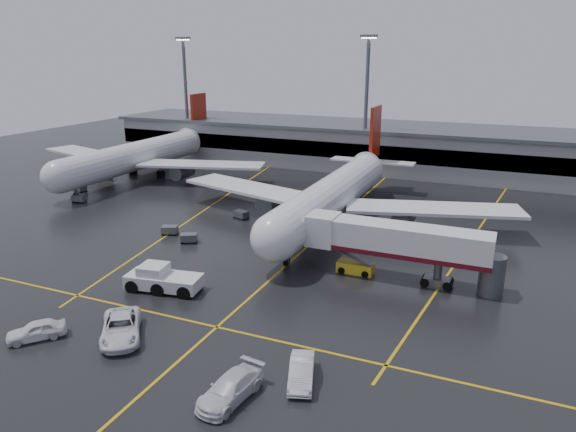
% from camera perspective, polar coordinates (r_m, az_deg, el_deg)
% --- Properties ---
extents(ground, '(220.00, 220.00, 0.00)m').
position_cam_1_polar(ground, '(64.66, 2.33, -3.11)').
color(ground, black).
rests_on(ground, ground).
extents(apron_line_centre, '(0.25, 90.00, 0.02)m').
position_cam_1_polar(apron_line_centre, '(64.65, 2.33, -3.10)').
color(apron_line_centre, gold).
rests_on(apron_line_centre, ground).
extents(apron_line_stop, '(60.00, 0.25, 0.02)m').
position_cam_1_polar(apron_line_stop, '(46.60, -7.67, -11.76)').
color(apron_line_stop, gold).
rests_on(apron_line_stop, ground).
extents(apron_line_left, '(9.99, 69.35, 0.02)m').
position_cam_1_polar(apron_line_left, '(81.71, -8.29, 1.10)').
color(apron_line_left, gold).
rests_on(apron_line_left, ground).
extents(apron_line_right, '(7.57, 69.64, 0.02)m').
position_cam_1_polar(apron_line_right, '(70.43, 19.18, -2.35)').
color(apron_line_right, gold).
rests_on(apron_line_right, ground).
extents(terminal, '(122.00, 19.00, 8.60)m').
position_cam_1_polar(terminal, '(108.32, 11.61, 7.25)').
color(terminal, gray).
rests_on(terminal, ground).
extents(light_mast_left, '(3.00, 1.20, 25.45)m').
position_cam_1_polar(light_mast_left, '(119.28, -10.94, 13.10)').
color(light_mast_left, '#595B60').
rests_on(light_mast_left, ground).
extents(light_mast_mid, '(3.00, 1.20, 25.45)m').
position_cam_1_polar(light_mast_mid, '(102.48, 8.44, 12.59)').
color(light_mast_mid, '#595B60').
rests_on(light_mast_mid, ground).
extents(main_airliner, '(48.80, 45.60, 14.10)m').
position_cam_1_polar(main_airliner, '(72.12, 5.15, 2.50)').
color(main_airliner, silver).
rests_on(main_airliner, ground).
extents(second_airliner, '(48.80, 45.60, 14.10)m').
position_cam_1_polar(second_airliner, '(102.54, -15.56, 6.36)').
color(second_airliner, silver).
rests_on(second_airliner, ground).
extents(jet_bridge, '(19.90, 3.40, 6.05)m').
position_cam_1_polar(jet_bridge, '(54.81, 11.76, -2.91)').
color(jet_bridge, silver).
rests_on(jet_bridge, ground).
extents(pushback_tractor, '(7.76, 4.20, 2.64)m').
position_cam_1_polar(pushback_tractor, '(53.90, -13.40, -6.68)').
color(pushback_tractor, silver).
rests_on(pushback_tractor, ground).
extents(belt_loader, '(3.87, 1.86, 2.43)m').
position_cam_1_polar(belt_loader, '(56.93, 7.27, -5.50)').
color(belt_loader, yellow).
rests_on(belt_loader, ground).
extents(service_van_a, '(6.33, 7.05, 1.82)m').
position_cam_1_polar(service_van_a, '(46.34, -17.52, -11.38)').
color(service_van_a, white).
rests_on(service_van_a, ground).
extents(service_van_b, '(3.08, 5.96, 1.65)m').
position_cam_1_polar(service_van_b, '(37.67, -6.23, -17.96)').
color(service_van_b, silver).
rests_on(service_van_b, ground).
extents(service_van_c, '(3.11, 5.09, 1.58)m').
position_cam_1_polar(service_van_c, '(39.19, 1.46, -16.37)').
color(service_van_c, silver).
rests_on(service_van_c, ground).
extents(service_van_d, '(4.38, 4.64, 1.55)m').
position_cam_1_polar(service_van_d, '(48.72, -25.45, -11.03)').
color(service_van_d, white).
rests_on(service_van_d, ground).
extents(baggage_cart_a, '(2.38, 2.10, 1.12)m').
position_cam_1_polar(baggage_cart_a, '(66.33, -10.63, -2.30)').
color(baggage_cart_a, '#595B60').
rests_on(baggage_cart_a, ground).
extents(baggage_cart_b, '(2.35, 1.97, 1.12)m').
position_cam_1_polar(baggage_cart_b, '(69.76, -12.60, -1.44)').
color(baggage_cart_b, '#595B60').
rests_on(baggage_cart_b, ground).
extents(baggage_cart_c, '(2.31, 1.86, 1.12)m').
position_cam_1_polar(baggage_cart_c, '(74.82, -5.07, 0.20)').
color(baggage_cart_c, '#595B60').
rests_on(baggage_cart_c, ground).
extents(baggage_cart_d, '(2.30, 1.85, 1.12)m').
position_cam_1_polar(baggage_cart_d, '(95.74, -21.42, 2.85)').
color(baggage_cart_d, '#595B60').
rests_on(baggage_cart_d, ground).
extents(baggage_cart_e, '(2.23, 1.69, 1.12)m').
position_cam_1_polar(baggage_cart_e, '(88.90, -21.56, 1.79)').
color(baggage_cart_e, '#595B60').
rests_on(baggage_cart_e, ground).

